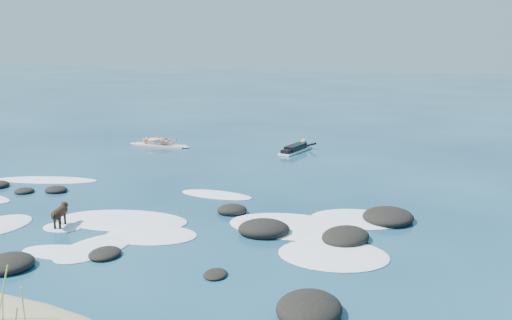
% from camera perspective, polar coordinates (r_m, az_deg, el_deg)
% --- Properties ---
extents(ground, '(160.00, 160.00, 0.00)m').
position_cam_1_polar(ground, '(17.28, -10.49, -5.08)').
color(ground, '#0A2642').
rests_on(ground, ground).
extents(reef_rocks, '(14.50, 7.82, 0.57)m').
position_cam_1_polar(reef_rocks, '(15.25, -11.88, -7.02)').
color(reef_rocks, black).
rests_on(reef_rocks, ground).
extents(breaking_foam, '(15.64, 7.60, 0.12)m').
position_cam_1_polar(breaking_foam, '(16.25, -9.71, -6.11)').
color(breaking_foam, white).
rests_on(breaking_foam, ground).
extents(standing_surfer_rig, '(3.18, 0.63, 1.82)m').
position_cam_1_polar(standing_surfer_rig, '(27.61, -9.70, 2.82)').
color(standing_surfer_rig, beige).
rests_on(standing_surfer_rig, ground).
extents(paddling_surfer_rig, '(1.30, 2.74, 0.47)m').
position_cam_1_polar(paddling_surfer_rig, '(26.02, 4.02, 1.17)').
color(paddling_surfer_rig, white).
rests_on(paddling_surfer_rig, ground).
extents(dog, '(0.45, 1.03, 0.67)m').
position_cam_1_polar(dog, '(16.28, -19.01, -4.97)').
color(dog, black).
rests_on(dog, ground).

